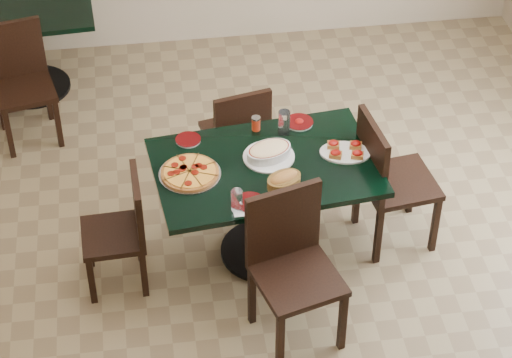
{
  "coord_description": "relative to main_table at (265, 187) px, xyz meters",
  "views": [
    {
      "loc": [
        -0.74,
        -4.57,
        4.66
      ],
      "look_at": [
        -0.1,
        0.0,
        0.72
      ],
      "focal_mm": 70.0,
      "sensor_mm": 36.0,
      "label": 1
    }
  ],
  "objects": [
    {
      "name": "side_plate_far_r",
      "position": [
        0.28,
        0.39,
        0.19
      ],
      "size": [
        0.18,
        0.18,
        0.03
      ],
      "rotation": [
        0.0,
        0.0,
        -0.07
      ],
      "color": "silver",
      "rests_on": "main_table"
    },
    {
      "name": "water_glass_a",
      "position": [
        0.17,
        0.31,
        0.26
      ],
      "size": [
        0.08,
        0.08,
        0.16
      ],
      "primitive_type": "cylinder",
      "color": "white",
      "rests_on": "main_table"
    },
    {
      "name": "floor",
      "position": [
        0.03,
        -0.09,
        -0.57
      ],
      "size": [
        5.5,
        5.5,
        0.0
      ],
      "primitive_type": "plane",
      "color": "#756444",
      "rests_on": "ground"
    },
    {
      "name": "chair_left",
      "position": [
        -0.9,
        -0.12,
        -0.11
      ],
      "size": [
        0.4,
        0.4,
        0.82
      ],
      "rotation": [
        0.0,
        0.0,
        -1.53
      ],
      "color": "black",
      "rests_on": "floor"
    },
    {
      "name": "pepperoni_pizza",
      "position": [
        -0.47,
        -0.03,
        0.2
      ],
      "size": [
        0.38,
        0.38,
        0.04
      ],
      "rotation": [
        0.0,
        0.0,
        0.38
      ],
      "color": "#B0B1B7",
      "rests_on": "main_table"
    },
    {
      "name": "pepper_shaker",
      "position": [
        -0.01,
        0.36,
        0.23
      ],
      "size": [
        0.06,
        0.06,
        0.1
      ],
      "color": "red",
      "rests_on": "main_table"
    },
    {
      "name": "lasagna_casserole",
      "position": [
        0.03,
        0.07,
        0.23
      ],
      "size": [
        0.34,
        0.32,
        0.09
      ],
      "rotation": [
        0.0,
        0.0,
        0.35
      ],
      "color": "silver",
      "rests_on": "main_table"
    },
    {
      "name": "chair_right",
      "position": [
        0.79,
        0.03,
        -0.02
      ],
      "size": [
        0.52,
        0.52,
        0.98
      ],
      "rotation": [
        0.0,
        0.0,
        1.71
      ],
      "color": "black",
      "rests_on": "floor"
    },
    {
      "name": "back_table",
      "position": [
        -1.57,
        2.11,
        -0.04
      ],
      "size": [
        1.12,
        0.84,
        0.75
      ],
      "rotation": [
        0.0,
        0.0,
        0.06
      ],
      "color": "black",
      "rests_on": "floor"
    },
    {
      "name": "bread_basket",
      "position": [
        0.08,
        -0.2,
        0.22
      ],
      "size": [
        0.27,
        0.24,
        0.09
      ],
      "rotation": [
        0.0,
        0.0,
        0.48
      ],
      "color": "brown",
      "rests_on": "main_table"
    },
    {
      "name": "bruschetta_platter",
      "position": [
        0.51,
        0.04,
        0.21
      ],
      "size": [
        0.36,
        0.28,
        0.05
      ],
      "rotation": [
        0.0,
        0.0,
        -0.21
      ],
      "color": "silver",
      "rests_on": "main_table"
    },
    {
      "name": "main_table",
      "position": [
        0.0,
        0.0,
        0.0
      ],
      "size": [
        1.45,
        1.02,
        0.75
      ],
      "rotation": [
        0.0,
        0.0,
        0.11
      ],
      "color": "black",
      "rests_on": "floor"
    },
    {
      "name": "side_plate_far_l",
      "position": [
        -0.45,
        0.3,
        0.19
      ],
      "size": [
        0.16,
        0.16,
        0.02
      ],
      "rotation": [
        0.0,
        0.0,
        -0.23
      ],
      "color": "silver",
      "rests_on": "main_table"
    },
    {
      "name": "back_chair_near",
      "position": [
        -1.58,
        1.55,
        -0.06
      ],
      "size": [
        0.5,
        0.5,
        0.9
      ],
      "rotation": [
        0.0,
        0.0,
        0.22
      ],
      "color": "black",
      "rests_on": "floor"
    },
    {
      "name": "chair_far",
      "position": [
        -0.08,
        0.7,
        -0.09
      ],
      "size": [
        0.48,
        0.48,
        0.85
      ],
      "rotation": [
        0.0,
        0.0,
        3.36
      ],
      "color": "black",
      "rests_on": "floor"
    },
    {
      "name": "side_plate_near",
      "position": [
        -0.14,
        -0.34,
        0.19
      ],
      "size": [
        0.18,
        0.18,
        0.02
      ],
      "rotation": [
        0.0,
        0.0,
        0.03
      ],
      "color": "silver",
      "rests_on": "main_table"
    },
    {
      "name": "napkin_setting",
      "position": [
        -0.17,
        -0.37,
        0.18
      ],
      "size": [
        0.15,
        0.15,
        0.01
      ],
      "rotation": [
        0.0,
        0.0,
        0.01
      ],
      "color": "white",
      "rests_on": "main_table"
    },
    {
      "name": "water_glass_b",
      "position": [
        -0.22,
        -0.39,
        0.26
      ],
      "size": [
        0.07,
        0.07,
        0.15
      ],
      "primitive_type": "cylinder",
      "color": "white",
      "rests_on": "main_table"
    },
    {
      "name": "chair_near",
      "position": [
        0.06,
        -0.64,
        -0.01
      ],
      "size": [
        0.57,
        0.57,
        1.0
      ],
      "rotation": [
        0.0,
        0.0,
        0.28
      ],
      "color": "black",
      "rests_on": "floor"
    }
  ]
}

